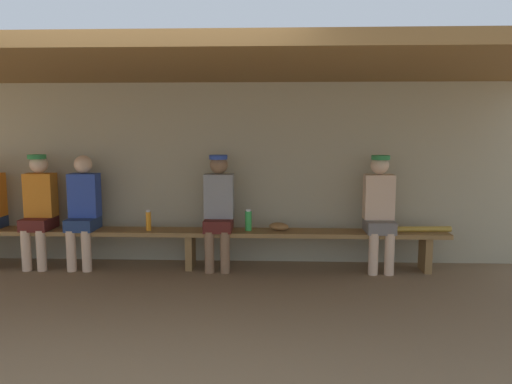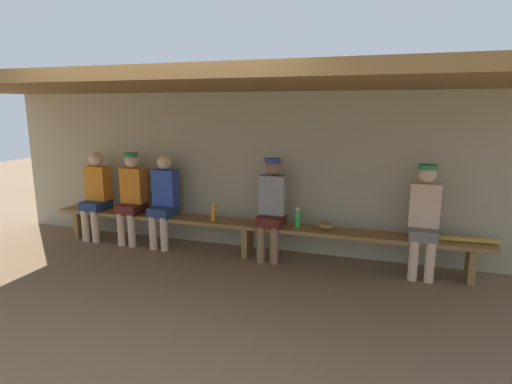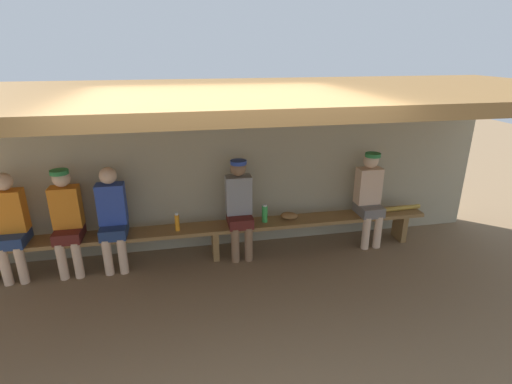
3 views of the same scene
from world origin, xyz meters
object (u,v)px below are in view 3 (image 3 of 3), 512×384
object	(u,v)px
player_shirtless_tan	(112,215)
player_near_post	(10,223)
player_rightmost	(369,195)
baseball_bat	(393,209)
player_in_blue	(67,217)
baseball_glove_tan	(289,216)
water_bottle_blue	(265,214)
player_leftmost	(239,204)
water_bottle_clear	(177,222)
bench	(215,231)

from	to	relation	value
player_shirtless_tan	player_near_post	xyz separation A→B (m)	(-1.17, 0.00, 0.00)
player_rightmost	player_near_post	bearing A→B (deg)	-179.99
player_near_post	baseball_bat	bearing A→B (deg)	-0.03
player_shirtless_tan	player_in_blue	size ratio (longest dim) A/B	0.99
player_rightmost	baseball_glove_tan	xyz separation A→B (m)	(-1.16, 0.03, -0.24)
water_bottle_blue	baseball_bat	xyz separation A→B (m)	(1.92, -0.01, -0.09)
player_shirtless_tan	player_in_blue	bearing A→B (deg)	179.95
player_rightmost	player_leftmost	size ratio (longest dim) A/B	1.00
water_bottle_clear	water_bottle_blue	bearing A→B (deg)	2.06
baseball_bat	player_in_blue	bearing A→B (deg)	176.56
player_in_blue	water_bottle_clear	world-z (taller)	player_in_blue
bench	player_shirtless_tan	distance (m)	1.32
player_shirtless_tan	bench	bearing A→B (deg)	-0.14
bench	baseball_bat	distance (m)	2.61
water_bottle_clear	baseball_glove_tan	xyz separation A→B (m)	(1.53, 0.07, -0.07)
bench	player_leftmost	xyz separation A→B (m)	(0.34, 0.00, 0.36)
player_in_blue	water_bottle_clear	bearing A→B (deg)	-1.74
player_rightmost	baseball_bat	xyz separation A→B (m)	(0.41, -0.00, -0.25)
player_near_post	baseball_bat	distance (m)	5.05
player_rightmost	water_bottle_clear	distance (m)	2.69
player_leftmost	baseball_bat	xyz separation A→B (m)	(2.27, -0.00, -0.25)
player_leftmost	water_bottle_clear	xyz separation A→B (m)	(-0.82, -0.04, -0.17)
bench	baseball_glove_tan	size ratio (longest dim) A/B	25.00
baseball_glove_tan	player_in_blue	bearing A→B (deg)	-154.02
player_in_blue	water_bottle_blue	bearing A→B (deg)	0.05
player_shirtless_tan	baseball_glove_tan	bearing A→B (deg)	0.87
player_rightmost	water_bottle_clear	bearing A→B (deg)	-179.15
player_rightmost	water_bottle_blue	xyz separation A→B (m)	(-1.52, 0.00, -0.17)
player_near_post	player_leftmost	bearing A→B (deg)	0.01
player_leftmost	water_bottle_clear	distance (m)	0.84
player_in_blue	baseball_bat	distance (m)	4.42
bench	player_near_post	size ratio (longest dim) A/B	4.49
bench	player_in_blue	bearing A→B (deg)	179.89
player_in_blue	baseball_bat	xyz separation A→B (m)	(4.41, -0.00, -0.25)
water_bottle_blue	baseball_bat	bearing A→B (deg)	-0.17
player_near_post	player_leftmost	world-z (taller)	player_leftmost
water_bottle_blue	baseball_glove_tan	bearing A→B (deg)	5.19
water_bottle_clear	baseball_bat	bearing A→B (deg)	0.68
player_in_blue	baseball_glove_tan	distance (m)	2.86
water_bottle_blue	water_bottle_clear	world-z (taller)	water_bottle_blue
baseball_glove_tan	player_shirtless_tan	bearing A→B (deg)	-153.85
player_in_blue	water_bottle_blue	distance (m)	2.50
baseball_bat	baseball_glove_tan	bearing A→B (deg)	175.21
baseball_glove_tan	water_bottle_blue	bearing A→B (deg)	-149.52
bench	player_near_post	distance (m)	2.46
bench	player_shirtless_tan	bearing A→B (deg)	179.86
bench	player_rightmost	xyz separation A→B (m)	(2.20, 0.00, 0.36)
player_rightmost	player_near_post	distance (m)	4.64
player_shirtless_tan	water_bottle_blue	distance (m)	1.97
player_rightmost	water_bottle_clear	world-z (taller)	player_rightmost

